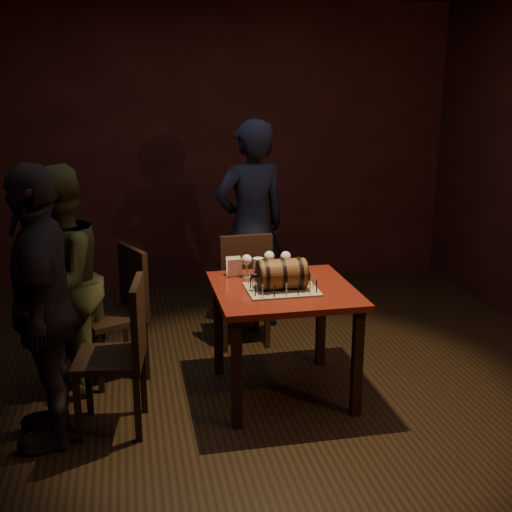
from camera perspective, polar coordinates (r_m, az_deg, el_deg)
name	(u,v)px	position (r m, az deg, el deg)	size (l,w,h in m)	color
room_shell	(256,188)	(4.00, 0.04, 6.03)	(5.04, 5.04, 2.80)	black
pub_table	(283,303)	(4.20, 2.46, -4.23)	(0.90, 0.90, 0.75)	#4E130D
cake_board	(282,289)	(4.11, 2.30, -2.98)	(0.45, 0.35, 0.01)	gray
barrel_cake	(282,274)	(4.08, 2.31, -1.60)	(0.36, 0.21, 0.21)	brown
birthday_candles	(282,282)	(4.10, 2.31, -2.36)	(0.40, 0.30, 0.09)	#E8DC8B
wine_glass_left	(247,261)	(4.34, -0.84, -0.43)	(0.07, 0.07, 0.16)	silver
wine_glass_mid	(269,257)	(4.43, 1.18, -0.11)	(0.07, 0.07, 0.16)	silver
wine_glass_right	(286,258)	(4.42, 2.66, -0.13)	(0.07, 0.07, 0.16)	silver
pint_of_ale	(258,269)	(4.30, 0.20, -1.19)	(0.07, 0.07, 0.15)	silver
menu_card	(234,267)	(4.38, -1.96, -1.02)	(0.10, 0.05, 0.13)	white
chair_back	(243,283)	(4.99, -1.13, -2.42)	(0.42, 0.42, 0.93)	black
chair_left_rear	(122,305)	(4.61, -11.86, -4.32)	(0.53, 0.53, 0.93)	black
chair_left_front	(123,347)	(3.91, -11.77, -7.95)	(0.45, 0.45, 0.93)	black
person_back	(251,227)	(5.30, -0.47, 2.62)	(0.64, 0.42, 1.75)	black
person_left_rear	(59,283)	(4.37, -17.11, -2.34)	(0.75, 0.58, 1.54)	#3F4020
person_left_front	(42,307)	(3.80, -18.45, -4.36)	(0.96, 0.40, 1.64)	black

